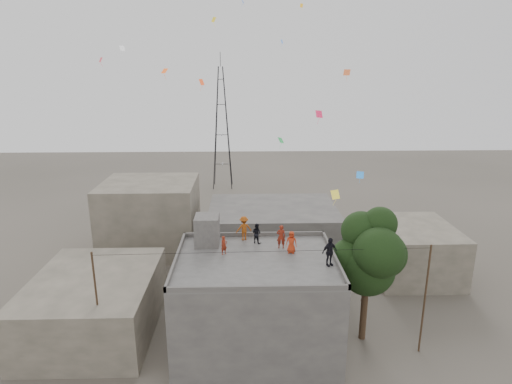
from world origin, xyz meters
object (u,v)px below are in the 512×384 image
person_red_adult (281,237)px  person_dark_adult (330,252)px  transmission_tower (222,128)px  tree (370,254)px  stair_head_box (207,230)px

person_red_adult → person_dark_adult: bearing=138.8°
person_red_adult → person_dark_adult: person_dark_adult is taller
transmission_tower → person_dark_adult: 41.83m
tree → stair_head_box: bearing=169.3°
person_dark_adult → transmission_tower: bearing=75.9°
tree → person_dark_adult: size_ratio=5.13×
tree → person_red_adult: size_ratio=5.63×
tree → transmission_tower: size_ratio=0.45×
person_dark_adult → person_red_adult: bearing=109.0°
transmission_tower → person_red_adult: transmission_tower is taller
stair_head_box → tree: 10.80m
transmission_tower → tree: bearing=-73.9°
person_dark_adult → tree: bearing=1.4°
stair_head_box → person_dark_adult: 8.38m
person_red_adult → transmission_tower: bearing=-77.4°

